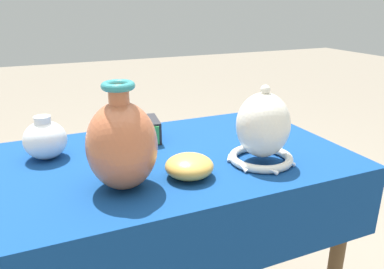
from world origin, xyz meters
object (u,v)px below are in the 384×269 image
(bowl_shallow_ochre, at_px, (189,166))
(vase_tall_bulbous, at_px, (122,144))
(jar_round_porcelain, at_px, (45,139))
(vase_dome_bell, at_px, (263,130))
(mosaic_tile_box, at_px, (135,131))

(bowl_shallow_ochre, bearing_deg, vase_tall_bulbous, 176.02)
(jar_round_porcelain, bearing_deg, vase_tall_bulbous, -58.59)
(vase_dome_bell, bearing_deg, bowl_shallow_ochre, -178.01)
(jar_round_porcelain, bearing_deg, bowl_shallow_ochre, -40.10)
(vase_tall_bulbous, xyz_separation_m, vase_dome_bell, (0.38, -0.00, -0.02))
(bowl_shallow_ochre, bearing_deg, jar_round_porcelain, 139.90)
(mosaic_tile_box, relative_size, bowl_shallow_ochre, 1.31)
(vase_tall_bulbous, distance_m, vase_dome_bell, 0.38)
(vase_dome_bell, distance_m, bowl_shallow_ochre, 0.23)
(vase_dome_bell, height_order, jar_round_porcelain, vase_dome_bell)
(vase_tall_bulbous, bearing_deg, mosaic_tile_box, 69.75)
(mosaic_tile_box, bearing_deg, bowl_shallow_ochre, -71.79)
(vase_tall_bulbous, bearing_deg, jar_round_porcelain, 121.41)
(vase_dome_bell, bearing_deg, vase_tall_bulbous, 179.43)
(jar_round_porcelain, relative_size, bowl_shallow_ochre, 1.00)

